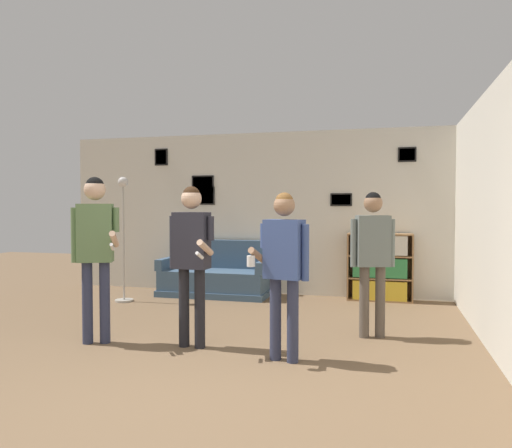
% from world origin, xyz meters
% --- Properties ---
extents(ground_plane, '(20.00, 20.00, 0.00)m').
position_xyz_m(ground_plane, '(0.00, 0.00, 0.00)').
color(ground_plane, brown).
extents(wall_back, '(7.72, 0.08, 2.70)m').
position_xyz_m(wall_back, '(-0.01, 4.81, 1.35)').
color(wall_back, silver).
rests_on(wall_back, ground_plane).
extents(wall_right, '(0.06, 7.18, 2.70)m').
position_xyz_m(wall_right, '(2.69, 2.39, 1.35)').
color(wall_right, silver).
rests_on(wall_right, ground_plane).
extents(couch, '(1.80, 0.80, 0.89)m').
position_xyz_m(couch, '(-1.07, 4.40, 0.29)').
color(couch, '#3D5670').
rests_on(couch, ground_plane).
extents(bookshelf, '(0.99, 0.30, 1.05)m').
position_xyz_m(bookshelf, '(1.55, 4.59, 0.52)').
color(bookshelf, olive).
rests_on(bookshelf, ground_plane).
extents(floor_lamp, '(0.28, 0.28, 1.92)m').
position_xyz_m(floor_lamp, '(-2.26, 3.51, 1.08)').
color(floor_lamp, '#ADA89E').
rests_on(floor_lamp, ground_plane).
extents(person_player_foreground_left, '(0.59, 0.42, 1.78)m').
position_xyz_m(person_player_foreground_left, '(-1.35, 1.33, 1.11)').
color(person_player_foreground_left, '#2D334C').
rests_on(person_player_foreground_left, ground_plane).
extents(person_player_foreground_center, '(0.50, 0.47, 1.68)m').
position_xyz_m(person_player_foreground_center, '(-0.30, 1.45, 1.03)').
color(person_player_foreground_center, black).
rests_on(person_player_foreground_center, ground_plane).
extents(person_watcher_holding_cup, '(0.55, 0.38, 1.60)m').
position_xyz_m(person_watcher_holding_cup, '(0.72, 1.25, 0.98)').
color(person_watcher_holding_cup, '#2D334C').
rests_on(person_watcher_holding_cup, ground_plane).
extents(person_spectator_near_bookshelf, '(0.48, 0.30, 1.63)m').
position_xyz_m(person_spectator_near_bookshelf, '(1.51, 2.34, 0.99)').
color(person_spectator_near_bookshelf, brown).
rests_on(person_spectator_near_bookshelf, ground_plane).
extents(drinking_cup, '(0.07, 0.07, 0.10)m').
position_xyz_m(drinking_cup, '(1.33, 4.59, 1.09)').
color(drinking_cup, white).
rests_on(drinking_cup, bookshelf).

